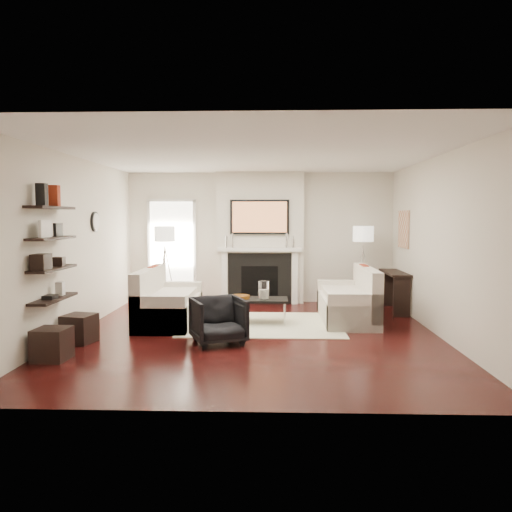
{
  "coord_description": "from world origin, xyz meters",
  "views": [
    {
      "loc": [
        0.28,
        -7.42,
        1.77
      ],
      "look_at": [
        0.0,
        0.6,
        1.15
      ],
      "focal_mm": 35.0,
      "sensor_mm": 36.0,
      "label": 1
    }
  ],
  "objects_px": {
    "coffee_table": "(255,300)",
    "lamp_right_shade": "(363,234)",
    "ottoman_near": "(79,328)",
    "loveseat_right_base": "(347,309)",
    "armchair": "(218,318)",
    "loveseat_left_base": "(169,311)",
    "lamp_left_shade": "(165,234)"
  },
  "relations": [
    {
      "from": "loveseat_left_base",
      "to": "lamp_left_shade",
      "type": "bearing_deg",
      "value": 104.62
    },
    {
      "from": "coffee_table",
      "to": "lamp_right_shade",
      "type": "xyz_separation_m",
      "value": [
        2.08,
        1.64,
        1.05
      ]
    },
    {
      "from": "ottoman_near",
      "to": "armchair",
      "type": "bearing_deg",
      "value": 0.7
    },
    {
      "from": "ottoman_near",
      "to": "loveseat_right_base",
      "type": "bearing_deg",
      "value": 21.78
    },
    {
      "from": "loveseat_right_base",
      "to": "coffee_table",
      "type": "relative_size",
      "value": 1.64
    },
    {
      "from": "lamp_right_shade",
      "to": "ottoman_near",
      "type": "relative_size",
      "value": 1.0
    },
    {
      "from": "armchair",
      "to": "lamp_right_shade",
      "type": "relative_size",
      "value": 1.79
    },
    {
      "from": "coffee_table",
      "to": "lamp_left_shade",
      "type": "distance_m",
      "value": 2.56
    },
    {
      "from": "loveseat_left_base",
      "to": "ottoman_near",
      "type": "bearing_deg",
      "value": -128.2
    },
    {
      "from": "coffee_table",
      "to": "lamp_right_shade",
      "type": "relative_size",
      "value": 2.75
    },
    {
      "from": "loveseat_right_base",
      "to": "armchair",
      "type": "xyz_separation_m",
      "value": [
        -2.03,
        -1.58,
        0.15
      ]
    },
    {
      "from": "coffee_table",
      "to": "lamp_right_shade",
      "type": "height_order",
      "value": "lamp_right_shade"
    },
    {
      "from": "loveseat_left_base",
      "to": "ottoman_near",
      "type": "relative_size",
      "value": 4.5
    },
    {
      "from": "lamp_left_shade",
      "to": "lamp_right_shade",
      "type": "relative_size",
      "value": 1.0
    },
    {
      "from": "loveseat_right_base",
      "to": "lamp_right_shade",
      "type": "relative_size",
      "value": 4.5
    },
    {
      "from": "armchair",
      "to": "ottoman_near",
      "type": "height_order",
      "value": "armchair"
    },
    {
      "from": "lamp_right_shade",
      "to": "armchair",
      "type": "bearing_deg",
      "value": -130.48
    },
    {
      "from": "armchair",
      "to": "lamp_right_shade",
      "type": "bearing_deg",
      "value": 27.03
    },
    {
      "from": "loveseat_right_base",
      "to": "ottoman_near",
      "type": "relative_size",
      "value": 4.5
    },
    {
      "from": "armchair",
      "to": "lamp_right_shade",
      "type": "height_order",
      "value": "lamp_right_shade"
    },
    {
      "from": "loveseat_right_base",
      "to": "ottoman_near",
      "type": "bearing_deg",
      "value": -158.22
    },
    {
      "from": "coffee_table",
      "to": "lamp_right_shade",
      "type": "bearing_deg",
      "value": 38.31
    },
    {
      "from": "loveseat_left_base",
      "to": "armchair",
      "type": "relative_size",
      "value": 2.52
    },
    {
      "from": "lamp_left_shade",
      "to": "ottoman_near",
      "type": "xyz_separation_m",
      "value": [
        -0.62,
        -2.81,
        -1.25
      ]
    },
    {
      "from": "armchair",
      "to": "lamp_right_shade",
      "type": "xyz_separation_m",
      "value": [
        2.54,
        2.98,
        1.09
      ]
    },
    {
      "from": "ottoman_near",
      "to": "lamp_left_shade",
      "type": "bearing_deg",
      "value": 77.57
    },
    {
      "from": "loveseat_right_base",
      "to": "ottoman_near",
      "type": "xyz_separation_m",
      "value": [
        -4.01,
        -1.6,
        -0.01
      ]
    },
    {
      "from": "loveseat_left_base",
      "to": "lamp_right_shade",
      "type": "height_order",
      "value": "lamp_right_shade"
    },
    {
      "from": "armchair",
      "to": "lamp_left_shade",
      "type": "relative_size",
      "value": 1.79
    },
    {
      "from": "lamp_left_shade",
      "to": "lamp_right_shade",
      "type": "xyz_separation_m",
      "value": [
        3.9,
        0.19,
        0.0
      ]
    },
    {
      "from": "coffee_table",
      "to": "ottoman_near",
      "type": "relative_size",
      "value": 2.75
    },
    {
      "from": "coffee_table",
      "to": "ottoman_near",
      "type": "xyz_separation_m",
      "value": [
        -2.44,
        -1.36,
        -0.2
      ]
    }
  ]
}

